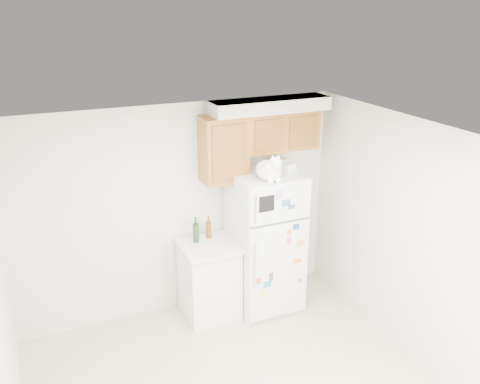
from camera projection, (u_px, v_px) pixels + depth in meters
room_shell at (253, 236)px, 4.27m from camera, size 3.84×4.04×2.52m
refrigerator at (265, 241)px, 6.03m from camera, size 0.76×0.78×1.70m
base_counter at (209, 279)px, 5.97m from camera, size 0.64×0.64×0.92m
cat at (270, 170)px, 5.46m from camera, size 0.32×0.47×0.33m
storage_box_back at (278, 163)px, 5.95m from camera, size 0.21×0.17×0.10m
storage_box_front at (288, 168)px, 5.79m from camera, size 0.18×0.15×0.09m
bottle_green at (196, 230)px, 5.80m from camera, size 0.07×0.07×0.31m
bottle_amber at (209, 227)px, 5.91m from camera, size 0.06×0.06×0.28m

